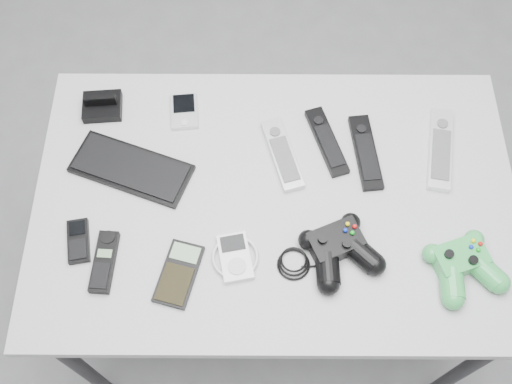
{
  "coord_description": "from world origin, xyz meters",
  "views": [
    {
      "loc": [
        0.01,
        -0.59,
        1.97
      ],
      "look_at": [
        0.01,
        0.03,
        0.76
      ],
      "focal_mm": 42.0,
      "sensor_mm": 36.0,
      "label": 1
    }
  ],
  "objects_px": {
    "remote_black_a": "(327,141)",
    "calculator": "(179,274)",
    "controller_green": "(463,264)",
    "pda": "(184,111)",
    "cordless_handset": "(104,262)",
    "pda_keyboard": "(131,168)",
    "remote_silver_b": "(440,149)",
    "remote_black_b": "(366,152)",
    "controller_black": "(339,248)",
    "mp3_player": "(235,257)",
    "mobile_phone": "(78,241)",
    "remote_silver_a": "(282,154)",
    "desk": "(275,210)"
  },
  "relations": [
    {
      "from": "pda",
      "to": "mp3_player",
      "type": "relative_size",
      "value": 0.92
    },
    {
      "from": "remote_silver_b",
      "to": "controller_black",
      "type": "relative_size",
      "value": 0.82
    },
    {
      "from": "remote_black_a",
      "to": "remote_black_b",
      "type": "height_order",
      "value": "same"
    },
    {
      "from": "remote_black_a",
      "to": "calculator",
      "type": "distance_m",
      "value": 0.47
    },
    {
      "from": "remote_black_b",
      "to": "mobile_phone",
      "type": "bearing_deg",
      "value": -166.67
    },
    {
      "from": "mp3_player",
      "to": "desk",
      "type": "bearing_deg",
      "value": 47.74
    },
    {
      "from": "remote_silver_a",
      "to": "controller_black",
      "type": "height_order",
      "value": "controller_black"
    },
    {
      "from": "remote_black_a",
      "to": "cordless_handset",
      "type": "height_order",
      "value": "cordless_handset"
    },
    {
      "from": "remote_black_b",
      "to": "mp3_player",
      "type": "xyz_separation_m",
      "value": [
        -0.3,
        -0.27,
        0.0
      ]
    },
    {
      "from": "remote_black_b",
      "to": "controller_green",
      "type": "xyz_separation_m",
      "value": [
        0.18,
        -0.29,
        0.02
      ]
    },
    {
      "from": "cordless_handset",
      "to": "controller_green",
      "type": "bearing_deg",
      "value": 2.91
    },
    {
      "from": "mobile_phone",
      "to": "pda",
      "type": "bearing_deg",
      "value": 48.3
    },
    {
      "from": "calculator",
      "to": "mp3_player",
      "type": "distance_m",
      "value": 0.13
    },
    {
      "from": "pda",
      "to": "remote_silver_a",
      "type": "relative_size",
      "value": 0.51
    },
    {
      "from": "remote_black_b",
      "to": "calculator",
      "type": "height_order",
      "value": "remote_black_b"
    },
    {
      "from": "pda_keyboard",
      "to": "remote_silver_a",
      "type": "xyz_separation_m",
      "value": [
        0.35,
        0.04,
        0.0
      ]
    },
    {
      "from": "remote_black_a",
      "to": "mobile_phone",
      "type": "distance_m",
      "value": 0.62
    },
    {
      "from": "pda",
      "to": "mobile_phone",
      "type": "bearing_deg",
      "value": -127.12
    },
    {
      "from": "cordless_handset",
      "to": "mp3_player",
      "type": "relative_size",
      "value": 1.28
    },
    {
      "from": "pda",
      "to": "remote_black_a",
      "type": "distance_m",
      "value": 0.36
    },
    {
      "from": "pda_keyboard",
      "to": "remote_black_a",
      "type": "relative_size",
      "value": 1.45
    },
    {
      "from": "pda_keyboard",
      "to": "controller_green",
      "type": "xyz_separation_m",
      "value": [
        0.73,
        -0.24,
        0.02
      ]
    },
    {
      "from": "pda_keyboard",
      "to": "remote_silver_b",
      "type": "bearing_deg",
      "value": 24.79
    },
    {
      "from": "remote_black_a",
      "to": "controller_green",
      "type": "distance_m",
      "value": 0.42
    },
    {
      "from": "remote_black_b",
      "to": "desk",
      "type": "bearing_deg",
      "value": -157.2
    },
    {
      "from": "pda_keyboard",
      "to": "remote_black_a",
      "type": "height_order",
      "value": "remote_black_a"
    },
    {
      "from": "remote_silver_b",
      "to": "controller_black",
      "type": "distance_m",
      "value": 0.37
    },
    {
      "from": "remote_black_a",
      "to": "remote_silver_b",
      "type": "bearing_deg",
      "value": -22.48
    },
    {
      "from": "mobile_phone",
      "to": "cordless_handset",
      "type": "bearing_deg",
      "value": -47.94
    },
    {
      "from": "controller_green",
      "to": "calculator",
      "type": "bearing_deg",
      "value": 162.56
    },
    {
      "from": "pda_keyboard",
      "to": "remote_silver_b",
      "type": "relative_size",
      "value": 1.25
    },
    {
      "from": "remote_silver_a",
      "to": "controller_black",
      "type": "bearing_deg",
      "value": -80.61
    },
    {
      "from": "remote_black_b",
      "to": "controller_black",
      "type": "height_order",
      "value": "controller_black"
    },
    {
      "from": "desk",
      "to": "controller_green",
      "type": "distance_m",
      "value": 0.44
    },
    {
      "from": "pda",
      "to": "calculator",
      "type": "distance_m",
      "value": 0.42
    },
    {
      "from": "desk",
      "to": "pda_keyboard",
      "type": "relative_size",
      "value": 4.0
    },
    {
      "from": "remote_black_a",
      "to": "mobile_phone",
      "type": "relative_size",
      "value": 1.87
    },
    {
      "from": "pda_keyboard",
      "to": "calculator",
      "type": "bearing_deg",
      "value": -43.25
    },
    {
      "from": "cordless_handset",
      "to": "controller_green",
      "type": "xyz_separation_m",
      "value": [
        0.77,
        -0.01,
        0.02
      ]
    },
    {
      "from": "pda_keyboard",
      "to": "calculator",
      "type": "xyz_separation_m",
      "value": [
        0.13,
        -0.26,
        -0.0
      ]
    },
    {
      "from": "cordless_handset",
      "to": "remote_black_a",
      "type": "bearing_deg",
      "value": 35.46
    },
    {
      "from": "remote_silver_a",
      "to": "cordless_handset",
      "type": "height_order",
      "value": "same"
    },
    {
      "from": "remote_silver_a",
      "to": "cordless_handset",
      "type": "xyz_separation_m",
      "value": [
        -0.39,
        -0.27,
        0.0
      ]
    },
    {
      "from": "pda_keyboard",
      "to": "controller_black",
      "type": "bearing_deg",
      "value": -3.1
    },
    {
      "from": "remote_black_b",
      "to": "controller_green",
      "type": "distance_m",
      "value": 0.34
    },
    {
      "from": "mp3_player",
      "to": "mobile_phone",
      "type": "bearing_deg",
      "value": 162.87
    },
    {
      "from": "remote_black_a",
      "to": "controller_green",
      "type": "relative_size",
      "value": 1.16
    },
    {
      "from": "controller_green",
      "to": "pda",
      "type": "bearing_deg",
      "value": 127.83
    },
    {
      "from": "pda",
      "to": "cordless_handset",
      "type": "distance_m",
      "value": 0.42
    },
    {
      "from": "pda_keyboard",
      "to": "mp3_player",
      "type": "relative_size",
      "value": 2.55
    }
  ]
}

